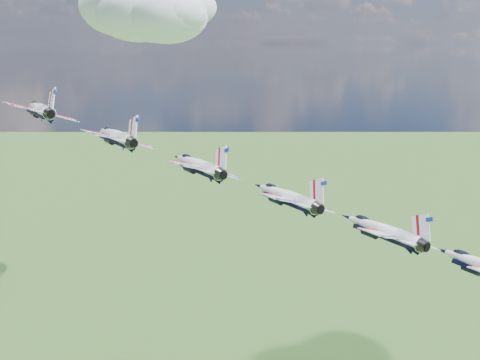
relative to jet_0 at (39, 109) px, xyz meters
name	(u,v)px	position (x,y,z in m)	size (l,w,h in m)	color
cloud_far	(166,6)	(75.24, 224.64, 28.60)	(70.50, 55.39, 27.69)	white
jet_0	(39,109)	(0.00, 0.00, 0.00)	(9.01, 13.34, 3.98)	white
jet_1	(115,136)	(8.77, -7.21, -3.07)	(9.01, 13.34, 3.98)	white
jet_2	(197,165)	(17.54, -14.41, -6.14)	(9.01, 13.34, 3.98)	silver
jet_3	(285,196)	(26.32, -21.62, -9.21)	(9.01, 13.34, 3.98)	white
jet_4	(381,230)	(35.09, -28.82, -12.28)	(9.01, 13.34, 3.98)	white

